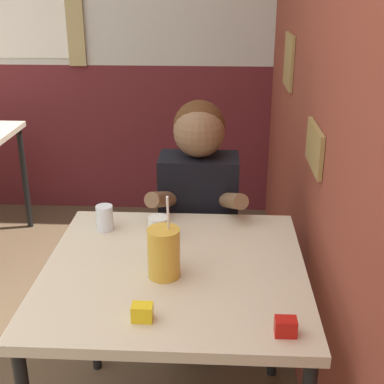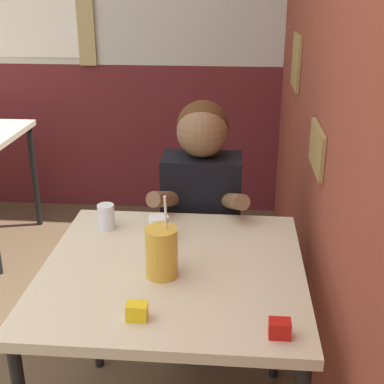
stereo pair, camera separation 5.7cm
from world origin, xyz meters
name	(u,v)px [view 2 (the right image)]	position (x,y,z in m)	size (l,w,h in m)	color
brick_wall_right	(316,57)	(1.52, 1.34, 1.35)	(0.08, 4.69, 2.70)	brown
back_wall	(72,26)	(-0.01, 2.72, 1.36)	(5.97, 0.09, 2.70)	silver
main_table	(173,285)	(0.97, 0.43, 0.70)	(0.88, 0.88, 0.78)	beige
person_seated	(202,225)	(1.03, 1.02, 0.65)	(0.42, 0.41, 1.21)	black
cocktail_pitcher	(162,252)	(0.94, 0.37, 0.86)	(0.11, 0.11, 0.29)	gold
glass_near_pitcher	(106,217)	(0.68, 0.70, 0.82)	(0.07, 0.07, 0.10)	silver
glass_center	(159,227)	(0.90, 0.64, 0.82)	(0.08, 0.08, 0.09)	silver
condiment_ketchup	(280,329)	(1.30, 0.08, 0.80)	(0.06, 0.04, 0.05)	#B7140F
condiment_mustard	(137,311)	(0.91, 0.13, 0.80)	(0.06, 0.04, 0.05)	yellow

